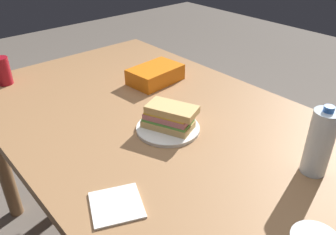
{
  "coord_description": "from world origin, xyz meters",
  "views": [
    {
      "loc": [
        0.82,
        -0.68,
        1.42
      ],
      "look_at": [
        0.07,
        -0.02,
        0.82
      ],
      "focal_mm": 36.5,
      "sensor_mm": 36.0,
      "label": 1
    }
  ],
  "objects_px": {
    "dining_table": "(161,140)",
    "soda_can_red": "(3,71)",
    "paper_plate": "(168,128)",
    "chip_bag": "(155,75)",
    "sandwich": "(169,117)",
    "water_bottle_tall": "(320,142)"
  },
  "relations": [
    {
      "from": "paper_plate",
      "to": "water_bottle_tall",
      "type": "distance_m",
      "value": 0.49
    },
    {
      "from": "dining_table",
      "to": "chip_bag",
      "type": "height_order",
      "value": "chip_bag"
    },
    {
      "from": "dining_table",
      "to": "water_bottle_tall",
      "type": "xyz_separation_m",
      "value": [
        0.51,
        0.15,
        0.19
      ]
    },
    {
      "from": "water_bottle_tall",
      "to": "sandwich",
      "type": "bearing_deg",
      "value": -159.01
    },
    {
      "from": "water_bottle_tall",
      "to": "chip_bag",
      "type": "bearing_deg",
      "value": 176.54
    },
    {
      "from": "chip_bag",
      "to": "sandwich",
      "type": "bearing_deg",
      "value": -127.95
    },
    {
      "from": "chip_bag",
      "to": "water_bottle_tall",
      "type": "distance_m",
      "value": 0.79
    },
    {
      "from": "paper_plate",
      "to": "water_bottle_tall",
      "type": "xyz_separation_m",
      "value": [
        0.45,
        0.17,
        0.1
      ]
    },
    {
      "from": "paper_plate",
      "to": "soda_can_red",
      "type": "distance_m",
      "value": 0.82
    },
    {
      "from": "chip_bag",
      "to": "water_bottle_tall",
      "type": "relative_size",
      "value": 1.06
    },
    {
      "from": "paper_plate",
      "to": "chip_bag",
      "type": "bearing_deg",
      "value": 147.0
    },
    {
      "from": "dining_table",
      "to": "sandwich",
      "type": "height_order",
      "value": "sandwich"
    },
    {
      "from": "dining_table",
      "to": "paper_plate",
      "type": "relative_size",
      "value": 7.51
    },
    {
      "from": "soda_can_red",
      "to": "chip_bag",
      "type": "relative_size",
      "value": 0.53
    },
    {
      "from": "sandwich",
      "to": "soda_can_red",
      "type": "xyz_separation_m",
      "value": [
        -0.76,
        -0.3,
        0.01
      ]
    },
    {
      "from": "sandwich",
      "to": "soda_can_red",
      "type": "height_order",
      "value": "soda_can_red"
    },
    {
      "from": "dining_table",
      "to": "chip_bag",
      "type": "relative_size",
      "value": 7.23
    },
    {
      "from": "soda_can_red",
      "to": "water_bottle_tall",
      "type": "xyz_separation_m",
      "value": [
        1.21,
        0.47,
        0.04
      ]
    },
    {
      "from": "dining_table",
      "to": "soda_can_red",
      "type": "distance_m",
      "value": 0.78
    },
    {
      "from": "paper_plate",
      "to": "sandwich",
      "type": "xyz_separation_m",
      "value": [
        0.0,
        0.0,
        0.05
      ]
    },
    {
      "from": "sandwich",
      "to": "chip_bag",
      "type": "relative_size",
      "value": 0.87
    },
    {
      "from": "sandwich",
      "to": "soda_can_red",
      "type": "relative_size",
      "value": 1.64
    }
  ]
}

